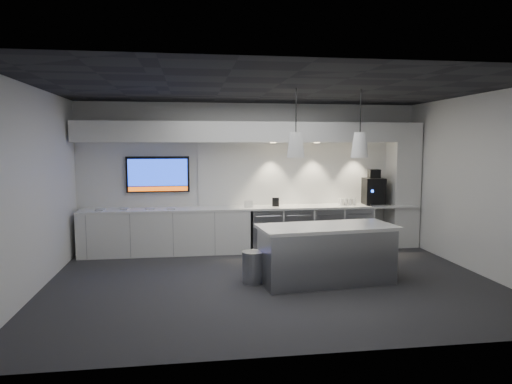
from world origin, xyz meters
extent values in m
plane|color=#2B2B2D|center=(0.00, 0.00, 0.00)|extent=(7.00, 7.00, 0.00)
plane|color=black|center=(0.00, 0.00, 3.00)|extent=(7.00, 7.00, 0.00)
plane|color=white|center=(0.00, 2.50, 1.50)|extent=(7.00, 0.00, 7.00)
plane|color=white|center=(0.00, -2.50, 1.50)|extent=(7.00, 0.00, 7.00)
plane|color=white|center=(-3.50, 0.00, 1.50)|extent=(0.00, 7.00, 7.00)
plane|color=white|center=(3.50, 0.00, 1.50)|extent=(0.00, 7.00, 7.00)
cube|color=white|center=(0.00, 2.17, 0.88)|extent=(6.80, 0.65, 0.04)
cube|color=white|center=(-1.75, 2.17, 0.43)|extent=(3.30, 0.63, 0.86)
cube|color=gray|center=(0.25, 2.17, 0.42)|extent=(0.60, 0.61, 0.85)
cube|color=gray|center=(0.88, 2.17, 0.42)|extent=(0.60, 0.61, 0.85)
cube|color=gray|center=(1.51, 2.17, 0.42)|extent=(0.60, 0.61, 0.85)
cube|color=gray|center=(2.14, 2.17, 0.42)|extent=(0.60, 0.61, 0.85)
cube|color=white|center=(1.20, 2.48, 1.55)|extent=(4.60, 0.03, 1.30)
cube|color=white|center=(0.00, 2.20, 2.40)|extent=(6.90, 0.60, 0.40)
cube|color=white|center=(3.20, 2.20, 1.30)|extent=(0.55, 0.55, 2.60)
cube|color=black|center=(-1.90, 2.45, 1.56)|extent=(1.25, 0.06, 0.72)
cube|color=#1431BD|center=(-1.90, 2.42, 1.60)|extent=(1.17, 0.00, 0.54)
cube|color=#E3530D|center=(-1.90, 2.42, 1.27)|extent=(1.17, 0.00, 0.09)
cube|color=gray|center=(0.84, -0.10, 0.43)|extent=(2.10, 1.02, 0.85)
cube|color=white|center=(0.84, -0.10, 0.88)|extent=(2.21, 1.13, 0.05)
cylinder|color=gray|center=(-0.30, 0.03, 0.25)|extent=(0.45, 0.45, 0.50)
cube|color=black|center=(2.56, 2.20, 1.18)|extent=(0.45, 0.50, 0.56)
cube|color=black|center=(2.56, 2.20, 1.55)|extent=(0.25, 0.25, 0.18)
cube|color=gray|center=(2.56, 1.96, 0.92)|extent=(0.32, 0.23, 0.03)
cube|color=black|center=(0.46, 2.17, 0.99)|extent=(0.14, 0.05, 0.18)
cube|color=white|center=(-0.11, 2.09, 0.97)|extent=(0.18, 0.06, 0.14)
cube|color=#BDBDBD|center=(-2.97, 2.09, 0.91)|extent=(0.18, 0.18, 0.02)
cube|color=#BDBDBD|center=(-2.52, 2.16, 0.91)|extent=(0.19, 0.19, 0.02)
cube|color=#BDBDBD|center=(-2.04, 2.11, 0.91)|extent=(0.19, 0.19, 0.02)
cube|color=#BDBDBD|center=(-1.63, 2.08, 0.91)|extent=(0.16, 0.16, 0.02)
cone|color=white|center=(0.33, -0.10, 2.15)|extent=(0.27, 0.27, 0.39)
cylinder|color=black|center=(0.33, -0.10, 2.69)|extent=(0.02, 0.02, 0.70)
cone|color=white|center=(1.35, -0.10, 2.15)|extent=(0.27, 0.27, 0.39)
cylinder|color=black|center=(1.35, -0.10, 2.69)|extent=(0.02, 0.02, 0.70)
camera|label=1|loc=(-1.26, -6.88, 2.16)|focal=32.00mm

